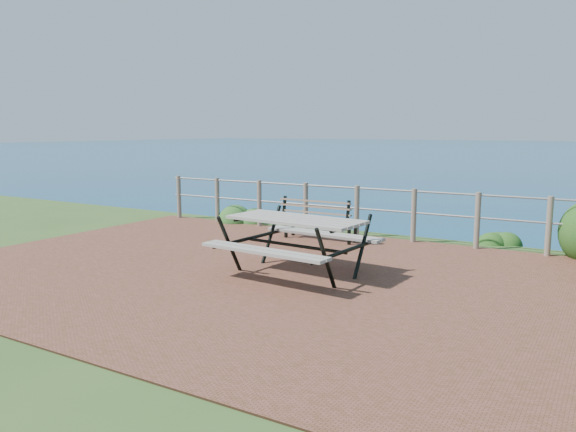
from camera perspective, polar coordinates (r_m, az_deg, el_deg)
name	(u,v)px	position (r m, az deg, el deg)	size (l,w,h in m)	color
ground	(263,274)	(8.29, -2.55, -5.88)	(10.00, 7.00, 0.12)	brown
safety_railing	(357,208)	(11.08, 7.01, 0.79)	(9.40, 0.10, 1.00)	#6B5B4C
picnic_table	(296,240)	(8.06, 0.78, -2.45)	(2.02, 1.70, 0.83)	gray
park_bench	(320,213)	(10.64, 3.28, 0.35)	(1.46, 0.37, 0.82)	brown
shrub_lip_west	(250,222)	(12.95, -3.89, -0.58)	(0.85, 0.85, 0.62)	#215520
shrub_lip_east	(501,243)	(11.24, 20.80, -2.57)	(0.68, 0.68, 0.38)	#1D3F13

